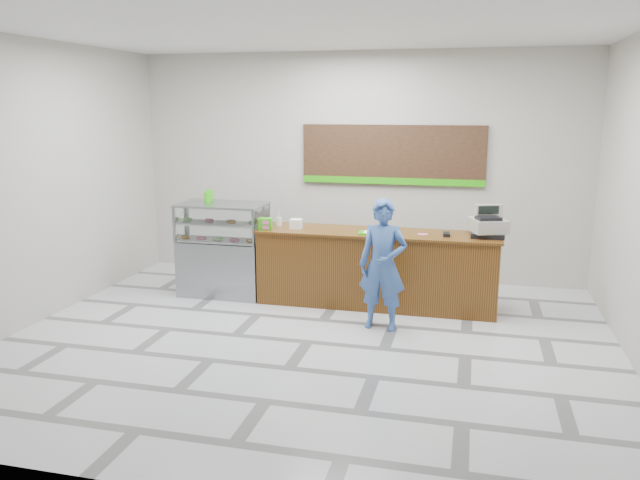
% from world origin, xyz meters
% --- Properties ---
extents(floor, '(7.00, 7.00, 0.00)m').
position_xyz_m(floor, '(0.00, 0.00, 0.00)').
color(floor, silver).
rests_on(floor, ground).
extents(back_wall, '(7.00, 0.00, 7.00)m').
position_xyz_m(back_wall, '(0.00, 3.00, 1.75)').
color(back_wall, '#B2AEA3').
rests_on(back_wall, floor).
extents(ceiling, '(7.00, 7.00, 0.00)m').
position_xyz_m(ceiling, '(0.00, 0.00, 3.50)').
color(ceiling, silver).
rests_on(ceiling, back_wall).
extents(sales_counter, '(3.26, 0.76, 1.03)m').
position_xyz_m(sales_counter, '(0.55, 1.55, 0.52)').
color(sales_counter, brown).
rests_on(sales_counter, floor).
extents(display_case, '(1.22, 0.72, 1.33)m').
position_xyz_m(display_case, '(-1.67, 1.55, 0.68)').
color(display_case, gray).
rests_on(display_case, floor).
extents(menu_board, '(2.80, 0.06, 0.90)m').
position_xyz_m(menu_board, '(0.55, 2.96, 1.93)').
color(menu_board, black).
rests_on(menu_board, back_wall).
extents(cash_register, '(0.55, 0.56, 0.40)m').
position_xyz_m(cash_register, '(1.98, 1.60, 1.18)').
color(cash_register, black).
rests_on(cash_register, sales_counter).
extents(card_terminal, '(0.10, 0.18, 0.04)m').
position_xyz_m(card_terminal, '(1.47, 1.48, 1.05)').
color(card_terminal, black).
rests_on(card_terminal, sales_counter).
extents(serving_tray, '(0.36, 0.27, 0.02)m').
position_xyz_m(serving_tray, '(0.50, 1.42, 1.04)').
color(serving_tray, '#21B104').
rests_on(serving_tray, sales_counter).
extents(napkin_box, '(0.16, 0.16, 0.13)m').
position_xyz_m(napkin_box, '(-0.57, 1.50, 1.10)').
color(napkin_box, white).
rests_on(napkin_box, sales_counter).
extents(straw_cup, '(0.08, 0.08, 0.12)m').
position_xyz_m(straw_cup, '(-0.85, 1.63, 1.09)').
color(straw_cup, silver).
rests_on(straw_cup, sales_counter).
extents(promo_box, '(0.19, 0.14, 0.16)m').
position_xyz_m(promo_box, '(-0.95, 1.33, 1.11)').
color(promo_box, '#2DB50D').
rests_on(promo_box, sales_counter).
extents(donut_decal, '(0.14, 0.14, 0.00)m').
position_xyz_m(donut_decal, '(1.16, 1.52, 1.03)').
color(donut_decal, '#D6608D').
rests_on(donut_decal, sales_counter).
extents(green_cup_left, '(0.09, 0.09, 0.14)m').
position_xyz_m(green_cup_left, '(-1.93, 1.64, 1.40)').
color(green_cup_left, '#2DB50D').
rests_on(green_cup_left, display_case).
extents(green_cup_right, '(0.10, 0.10, 0.15)m').
position_xyz_m(green_cup_right, '(-1.95, 1.78, 1.41)').
color(green_cup_right, '#2DB50D').
rests_on(green_cup_right, display_case).
extents(customer, '(0.62, 0.43, 1.60)m').
position_xyz_m(customer, '(0.76, 0.68, 0.80)').
color(customer, '#36589A').
rests_on(customer, floor).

